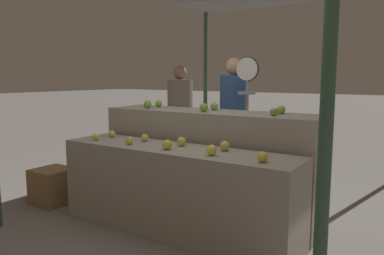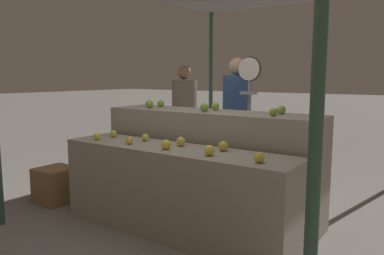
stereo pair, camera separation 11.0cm
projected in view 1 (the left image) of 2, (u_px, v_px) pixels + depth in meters
name	position (u px, v px, depth m)	size (l,w,h in m)	color
ground_plane	(175.00, 232.00, 3.49)	(60.00, 60.00, 0.00)	slate
display_counter_front	(175.00, 191.00, 3.43)	(2.33, 0.55, 0.80)	gray
display_counter_back	(208.00, 163.00, 3.91)	(2.33, 0.55, 1.09)	gray
apple_front_0	(96.00, 137.00, 3.77)	(0.07, 0.07, 0.07)	gold
apple_front_1	(129.00, 141.00, 3.53)	(0.07, 0.07, 0.07)	gold
apple_front_2	(168.00, 145.00, 3.28)	(0.09, 0.09, 0.09)	gold
apple_front_3	(212.00, 150.00, 3.04)	(0.09, 0.09, 0.09)	yellow
apple_front_4	(262.00, 157.00, 2.80)	(0.08, 0.08, 0.08)	gold
apple_front_5	(112.00, 134.00, 3.94)	(0.07, 0.07, 0.07)	gold
apple_front_6	(145.00, 138.00, 3.70)	(0.07, 0.07, 0.07)	gold
apple_front_7	(182.00, 142.00, 3.45)	(0.09, 0.09, 0.09)	gold
apple_front_8	(225.00, 146.00, 3.23)	(0.09, 0.09, 0.09)	gold
apple_back_0	(148.00, 104.00, 4.14)	(0.09, 0.09, 0.09)	#7AA338
apple_back_1	(204.00, 108.00, 3.73)	(0.09, 0.09, 0.09)	#7AA338
apple_back_2	(274.00, 112.00, 3.34)	(0.08, 0.08, 0.08)	#7AA338
apple_back_3	(159.00, 104.00, 4.32)	(0.08, 0.08, 0.08)	#7AA338
apple_back_4	(214.00, 106.00, 3.91)	(0.08, 0.08, 0.08)	#84AD3D
apple_back_5	(281.00, 110.00, 3.51)	(0.08, 0.08, 0.08)	#84AD3D
produce_scale	(247.00, 97.00, 4.26)	(0.27, 0.20, 1.66)	#99999E
person_vendor_at_scale	(234.00, 114.00, 4.75)	(0.40, 0.40, 1.68)	#2D2D38
person_customer_left	(180.00, 110.00, 5.86)	(0.41, 0.41, 1.61)	#2D2D38
wooden_crate_side	(53.00, 186.00, 4.27)	(0.40, 0.40, 0.40)	olive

